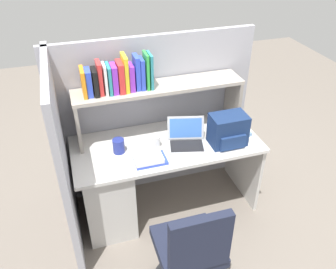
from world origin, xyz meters
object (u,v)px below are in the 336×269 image
(laptop, at_px, (186,139))
(computer_mouse, at_px, (246,133))
(office_chair, at_px, (190,258))
(backpack, at_px, (228,130))
(snack_canister, at_px, (119,146))
(paper_cup, at_px, (156,141))

(laptop, height_order, computer_mouse, laptop)
(laptop, bearing_deg, office_chair, -107.16)
(backpack, bearing_deg, snack_canister, 170.68)
(paper_cup, xyz_separation_m, office_chair, (-0.01, -0.89, -0.39))
(laptop, xyz_separation_m, office_chair, (-0.26, -0.85, -0.39))
(laptop, height_order, backpack, backpack)
(laptop, xyz_separation_m, computer_mouse, (0.56, -0.01, -0.03))
(computer_mouse, height_order, paper_cup, paper_cup)
(laptop, relative_size, office_chair, 0.39)
(laptop, height_order, office_chair, laptop)
(paper_cup, height_order, snack_canister, snack_canister)
(computer_mouse, xyz_separation_m, paper_cup, (-0.81, 0.06, 0.03))
(computer_mouse, distance_m, paper_cup, 0.81)
(computer_mouse, bearing_deg, paper_cup, 166.81)
(laptop, distance_m, office_chair, 0.97)
(computer_mouse, bearing_deg, office_chair, -143.70)
(office_chair, bearing_deg, backpack, -127.93)
(paper_cup, xyz_separation_m, snack_canister, (-0.31, 0.01, 0.01))
(backpack, distance_m, office_chair, 1.07)
(backpack, bearing_deg, office_chair, -128.33)
(paper_cup, bearing_deg, computer_mouse, -3.89)
(paper_cup, distance_m, office_chair, 0.97)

